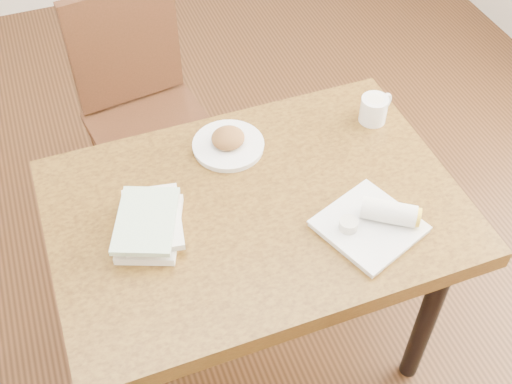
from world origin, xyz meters
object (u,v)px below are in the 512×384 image
object	(u,v)px
coffee_mug	(375,108)
plate_burrito	(376,222)
table	(256,225)
book_stack	(150,223)
plate_scone	(228,143)
chair_far	(142,103)

from	to	relation	value
coffee_mug	plate_burrito	distance (m)	0.43
table	plate_burrito	xyz separation A→B (m)	(0.26, -0.19, 0.11)
coffee_mug	book_stack	distance (m)	0.78
table	plate_scone	xyz separation A→B (m)	(0.00, 0.24, 0.11)
table	chair_far	bearing A→B (deg)	101.33
table	book_stack	bearing A→B (deg)	177.65
chair_far	coffee_mug	size ratio (longest dim) A/B	7.96
chair_far	plate_burrito	distance (m)	1.07
plate_scone	plate_burrito	size ratio (longest dim) A/B	0.71
table	chair_far	size ratio (longest dim) A/B	1.17
chair_far	plate_burrito	size ratio (longest dim) A/B	3.19
plate_burrito	book_stack	xyz separation A→B (m)	(-0.56, 0.20, 0.01)
chair_far	table	bearing A→B (deg)	-78.67
table	plate_burrito	distance (m)	0.34
plate_burrito	coffee_mug	bearing A→B (deg)	63.04
coffee_mug	plate_burrito	size ratio (longest dim) A/B	0.40
plate_burrito	table	bearing A→B (deg)	144.94
chair_far	plate_scone	world-z (taller)	chair_far
table	plate_scone	bearing A→B (deg)	89.65
chair_far	plate_burrito	xyz separation A→B (m)	(0.42, -0.96, 0.23)
plate_scone	coffee_mug	bearing A→B (deg)	-4.42
coffee_mug	book_stack	world-z (taller)	coffee_mug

